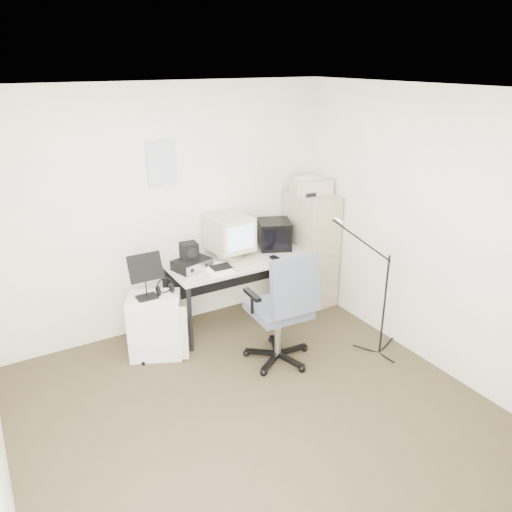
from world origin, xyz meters
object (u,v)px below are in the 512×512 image
office_chair (278,307)px  filing_cabinet (310,249)px  desk (239,290)px  side_cart (155,325)px

office_chair → filing_cabinet: bearing=45.1°
desk → side_cart: size_ratio=2.49×
office_chair → side_cart: (-0.95, 0.70, -0.26)m
desk → side_cart: desk is taller
filing_cabinet → desk: (-0.95, -0.03, -0.29)m
side_cart → office_chair: bearing=-11.6°
desk → side_cart: 1.02m
side_cart → filing_cabinet: bearing=30.1°
filing_cabinet → side_cart: filing_cabinet is taller
desk → office_chair: office_chair is taller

